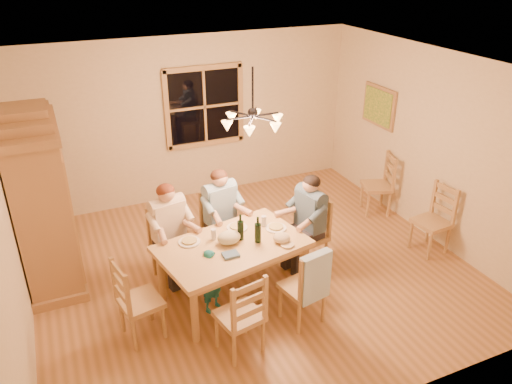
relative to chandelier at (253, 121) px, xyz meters
name	(u,v)px	position (x,y,z in m)	size (l,w,h in m)	color
floor	(253,268)	(0.00, 0.00, -2.08)	(5.50, 5.50, 0.00)	olive
ceiling	(253,67)	(0.00, 0.00, 0.62)	(5.50, 5.00, 0.02)	white
wall_back	(193,119)	(0.00, 2.50, -0.73)	(5.50, 0.02, 2.70)	#CCB890
wall_left	(8,222)	(-2.75, 0.00, -0.73)	(0.02, 5.00, 2.70)	#CCB890
wall_right	(430,145)	(2.75, 0.00, -0.73)	(0.02, 5.00, 2.70)	#CCB890
window	(204,107)	(0.20, 2.47, -0.53)	(1.30, 0.06, 1.30)	black
painting	(379,106)	(2.71, 1.20, -0.48)	(0.06, 0.78, 0.64)	#A47547
chandelier	(253,121)	(0.00, 0.00, 0.00)	(0.77, 0.68, 0.71)	black
armoire	(43,205)	(-2.42, 0.86, -1.02)	(0.66, 1.40, 2.30)	#A47547
dining_table	(232,252)	(-0.46, -0.45, -1.42)	(1.87, 1.35, 0.76)	tan
chair_far_left	(172,257)	(-1.03, 0.25, -1.77)	(0.51, 0.50, 0.99)	#AC844B
chair_far_right	(222,239)	(-0.29, 0.40, -1.77)	(0.51, 0.50, 0.99)	#AC844B
chair_near_left	(240,327)	(-0.72, -1.32, -1.77)	(0.51, 0.50, 0.99)	#AC844B
chair_near_right	(302,298)	(0.11, -1.15, -1.77)	(0.51, 0.50, 0.99)	#AC844B
chair_end_left	(142,313)	(-1.62, -0.68, -1.77)	(0.50, 0.51, 0.99)	#AC844B
chair_end_right	(307,246)	(0.69, -0.22, -1.77)	(0.50, 0.51, 0.99)	#AC844B
adult_woman	(169,221)	(-1.03, 0.25, -1.24)	(0.45, 0.49, 0.87)	beige
adult_plaid_man	(221,205)	(-0.29, 0.40, -1.24)	(0.45, 0.49, 0.87)	teal
adult_slate_man	(309,211)	(0.69, -0.22, -1.24)	(0.49, 0.45, 0.87)	#42586A
towel	(315,277)	(0.15, -1.34, -1.38)	(0.38, 0.10, 0.58)	#A2C4DC
wine_bottle_a	(240,227)	(-0.33, -0.38, -1.15)	(0.08, 0.08, 0.33)	black
wine_bottle_b	(258,230)	(-0.16, -0.52, -1.15)	(0.08, 0.08, 0.33)	black
plate_woman	(189,242)	(-0.91, -0.22, -1.31)	(0.26, 0.26, 0.02)	white
plate_plaid	(237,228)	(-0.27, -0.13, -1.31)	(0.26, 0.26, 0.02)	white
plate_slate	(276,228)	(0.16, -0.33, -1.31)	(0.26, 0.26, 0.02)	white
wine_glass_a	(214,234)	(-0.62, -0.26, -1.25)	(0.06, 0.06, 0.14)	silver
wine_glass_b	(264,221)	(0.05, -0.21, -1.25)	(0.06, 0.06, 0.14)	silver
cap	(282,238)	(0.09, -0.63, -1.26)	(0.20, 0.20, 0.11)	tan
napkin	(231,255)	(-0.57, -0.67, -1.30)	(0.18, 0.14, 0.03)	slate
cloth_bundle	(229,237)	(-0.49, -0.41, -1.24)	(0.28, 0.22, 0.15)	#BFB78A
child	(212,281)	(-0.77, -0.57, -1.67)	(0.30, 0.19, 0.81)	#1A7077
chair_spare_front	(430,232)	(2.45, -0.58, -1.77)	(0.46, 0.48, 0.99)	#AC844B
chair_spare_back	(376,195)	(2.45, 0.69, -1.77)	(0.54, 0.55, 0.99)	#AC844B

